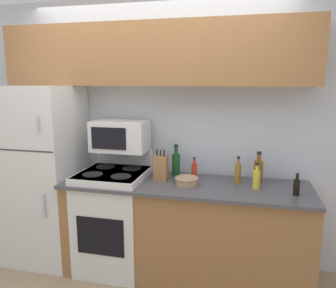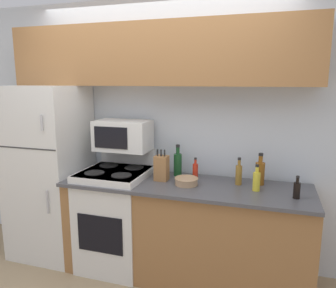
# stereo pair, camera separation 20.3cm
# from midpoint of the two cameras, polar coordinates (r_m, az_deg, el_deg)

# --- Properties ---
(ground_plane) EXTENTS (12.00, 12.00, 0.00)m
(ground_plane) POSITION_cam_midpoint_polar(r_m,az_deg,el_deg) (3.13, -7.24, -23.72)
(ground_plane) COLOR tan
(wall_back) EXTENTS (8.00, 0.05, 2.55)m
(wall_back) POSITION_cam_midpoint_polar(r_m,az_deg,el_deg) (3.27, -3.51, 2.10)
(wall_back) COLOR silver
(wall_back) RESTS_ON ground_plane
(lower_cabinets) EXTENTS (2.16, 0.67, 0.89)m
(lower_cabinets) POSITION_cam_midpoint_polar(r_m,az_deg,el_deg) (3.08, 0.99, -14.67)
(lower_cabinets) COLOR #9E6B3D
(lower_cabinets) RESTS_ON ground_plane
(refrigerator) EXTENTS (0.70, 0.68, 1.73)m
(refrigerator) POSITION_cam_midpoint_polar(r_m,az_deg,el_deg) (3.52, -22.42, -4.91)
(refrigerator) COLOR white
(refrigerator) RESTS_ON ground_plane
(upper_cabinets) EXTENTS (2.86, 0.30, 0.56)m
(upper_cabinets) POSITION_cam_midpoint_polar(r_m,az_deg,el_deg) (3.07, -4.68, 15.27)
(upper_cabinets) COLOR #9E6B3D
(upper_cabinets) RESTS_ON refrigerator
(stove) EXTENTS (0.60, 0.65, 1.11)m
(stove) POSITION_cam_midpoint_polar(r_m,az_deg,el_deg) (3.25, -11.10, -12.56)
(stove) COLOR white
(stove) RESTS_ON ground_plane
(microwave) EXTENTS (0.52, 0.31, 0.29)m
(microwave) POSITION_cam_midpoint_polar(r_m,az_deg,el_deg) (3.16, -10.17, 1.37)
(microwave) COLOR white
(microwave) RESTS_ON stove
(knife_block) EXTENTS (0.12, 0.11, 0.29)m
(knife_block) POSITION_cam_midpoint_polar(r_m,az_deg,el_deg) (2.96, -3.21, -4.22)
(knife_block) COLOR #9E6B3D
(knife_block) RESTS_ON lower_cabinets
(bowl) EXTENTS (0.21, 0.21, 0.06)m
(bowl) POSITION_cam_midpoint_polar(r_m,az_deg,el_deg) (2.86, 1.26, -6.41)
(bowl) COLOR tan
(bowl) RESTS_ON lower_cabinets
(bottle_cooking_spray) EXTENTS (0.06, 0.06, 0.22)m
(bottle_cooking_spray) POSITION_cam_midpoint_polar(r_m,az_deg,el_deg) (2.82, 13.16, -5.91)
(bottle_cooking_spray) COLOR gold
(bottle_cooking_spray) RESTS_ON lower_cabinets
(bottle_hot_sauce) EXTENTS (0.05, 0.05, 0.20)m
(bottle_hot_sauce) POSITION_cam_midpoint_polar(r_m,az_deg,el_deg) (3.03, 2.66, -4.58)
(bottle_hot_sauce) COLOR red
(bottle_hot_sauce) RESTS_ON lower_cabinets
(bottle_wine_green) EXTENTS (0.08, 0.08, 0.30)m
(bottle_wine_green) POSITION_cam_midpoint_polar(r_m,az_deg,el_deg) (3.11, -0.47, -3.41)
(bottle_wine_green) COLOR #194C23
(bottle_wine_green) RESTS_ON lower_cabinets
(bottle_soy_sauce) EXTENTS (0.05, 0.05, 0.18)m
(bottle_soy_sauce) POSITION_cam_midpoint_polar(r_m,az_deg,el_deg) (2.75, 19.53, -7.03)
(bottle_soy_sauce) COLOR black
(bottle_soy_sauce) RESTS_ON lower_cabinets
(bottle_whiskey) EXTENTS (0.08, 0.08, 0.28)m
(bottle_whiskey) POSITION_cam_midpoint_polar(r_m,az_deg,el_deg) (2.98, 13.59, -4.52)
(bottle_whiskey) COLOR brown
(bottle_whiskey) RESTS_ON lower_cabinets
(bottle_vinegar) EXTENTS (0.06, 0.06, 0.24)m
(bottle_vinegar) POSITION_cam_midpoint_polar(r_m,az_deg,el_deg) (2.93, 10.14, -4.95)
(bottle_vinegar) COLOR olive
(bottle_vinegar) RESTS_ON lower_cabinets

